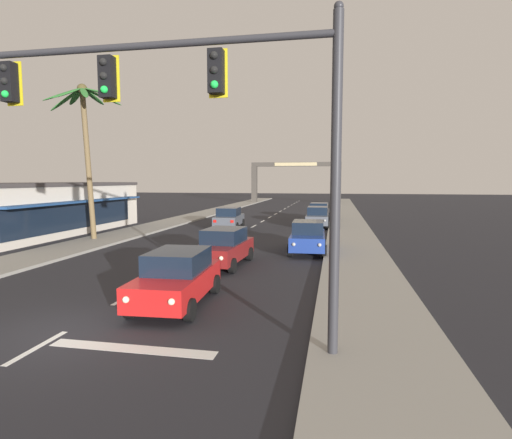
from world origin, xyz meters
name	(u,v)px	position (x,y,z in m)	size (l,w,h in m)	color
ground_plane	(64,333)	(0.00, 0.00, 0.00)	(220.00, 220.00, 0.00)	#232328
sidewalk_right	(351,235)	(7.80, 20.00, 0.07)	(3.20, 110.00, 0.14)	gray
sidewalk_left	(142,230)	(-7.80, 20.00, 0.07)	(3.20, 110.00, 0.14)	gray
lane_markings	(246,234)	(0.46, 19.40, 0.00)	(4.28, 87.28, 0.01)	silver
traffic_signal_mast	(179,107)	(3.32, -0.25, 5.46)	(10.44, 0.41, 7.44)	#2D2D33
sedan_lead_at_stop_bar	(177,277)	(1.93, 2.84, 0.85)	(2.10, 4.51, 1.68)	red
sedan_third_in_queue	(224,247)	(1.77, 8.81, 0.85)	(2.10, 4.51, 1.68)	maroon
sedan_oncoming_far	(229,218)	(-1.64, 22.76, 0.85)	(2.14, 4.52, 1.68)	#4C515B
sedan_parked_nearest_kerb	(317,217)	(5.26, 25.04, 0.85)	(2.02, 4.48, 1.68)	#4C515B
sedan_parked_mid_kerb	(319,212)	(5.16, 30.69, 0.85)	(2.05, 4.49, 1.68)	black
sedan_parked_far_kerb	(308,237)	(5.30, 12.92, 0.85)	(2.08, 4.50, 1.68)	navy
palm_left_second	(85,126)	(-8.74, 14.57, 7.25)	(4.53, 4.72, 9.80)	brown
storefront_strip_left	(43,209)	(-13.65, 16.63, 1.84)	(6.64, 17.42, 3.67)	beige
town_gateway_arch	(296,177)	(0.00, 60.62, 4.44)	(15.07, 0.90, 6.85)	#423D38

